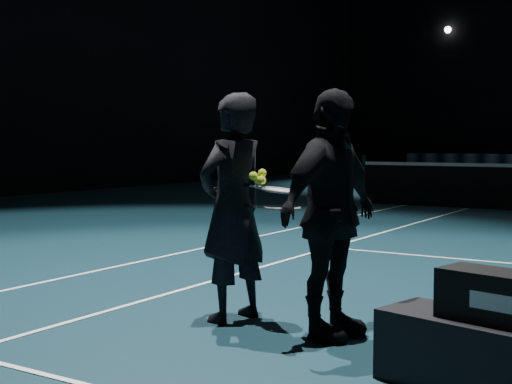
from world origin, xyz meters
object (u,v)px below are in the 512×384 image
racket_bag (505,298)px  racket_lower (282,208)px  player_b (330,214)px  player_bench (503,361)px  player_a (233,208)px  racket_upper (279,190)px  tennis_balls (261,178)px

racket_bag → racket_lower: bearing=173.9°
player_b → racket_lower: bearing=96.5°
racket_bag → racket_lower: racket_lower is taller
player_bench → player_b: size_ratio=0.78×
racket_bag → player_a: size_ratio=0.39×
racket_upper → racket_bag: bearing=-22.1°
racket_upper → tennis_balls: size_ratio=5.67×
tennis_balls → racket_lower: bearing=-4.1°
player_a → tennis_balls: 0.35m
racket_lower → racket_upper: racket_upper is taller
player_a → player_b: (0.85, -0.04, 0.00)m
player_bench → racket_upper: racket_upper is taller
racket_upper → tennis_balls: bearing=-170.4°
player_a → racket_bag: bearing=85.2°
racket_lower → tennis_balls: size_ratio=5.67×
tennis_balls → player_bench: bearing=-18.5°
player_bench → racket_upper: 2.07m
player_b → tennis_balls: (-0.59, 0.03, 0.23)m
player_bench → racket_lower: (-1.73, 0.63, 0.69)m
racket_lower → player_b: bearing=0.0°
player_bench → racket_upper: size_ratio=2.02×
player_a → racket_upper: (0.40, 0.02, 0.15)m
racket_upper → tennis_balls: (-0.15, -0.03, 0.09)m
player_bench → racket_bag: bearing=0.0°
racket_bag → tennis_balls: (-1.92, 0.64, 0.56)m
racket_bag → racket_upper: bearing=173.2°
player_bench → racket_bag: (0.00, 0.00, 0.34)m
player_bench → player_b: (-1.33, 0.61, 0.67)m
racket_lower → tennis_balls: 0.29m
player_b → player_a: bearing=96.5°
player_bench → racket_bag: 0.34m
player_a → tennis_balls: size_ratio=14.61×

